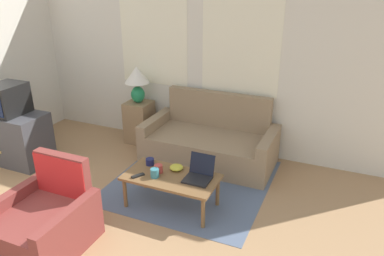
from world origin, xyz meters
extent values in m
cube|color=silver|center=(0.00, 3.96, 1.30)|extent=(6.36, 0.05, 2.60)
cube|color=white|center=(-0.75, 3.93, 1.55)|extent=(1.10, 0.01, 1.30)
cube|color=white|center=(0.59, 3.93, 1.55)|extent=(1.10, 0.01, 1.30)
cube|color=slate|center=(0.35, 2.84, 0.00)|extent=(1.90, 1.95, 0.01)
cube|color=#937A5B|center=(0.35, 3.43, 0.20)|extent=(1.53, 0.89, 0.41)
cube|color=#937A5B|center=(0.35, 3.82, 0.46)|extent=(1.53, 0.12, 0.92)
cube|color=#937A5B|center=(-0.49, 3.43, 0.28)|extent=(0.14, 0.89, 0.56)
cube|color=#937A5B|center=(1.18, 3.43, 0.28)|extent=(0.14, 0.89, 0.56)
cube|color=brown|center=(-0.49, 1.13, 0.20)|extent=(0.62, 0.85, 0.40)
cube|color=brown|center=(-0.49, 1.51, 0.42)|extent=(0.62, 0.10, 0.85)
cube|color=brown|center=(-0.85, 1.13, 0.26)|extent=(0.10, 0.85, 0.52)
cube|color=brown|center=(-0.13, 1.13, 0.26)|extent=(0.10, 0.85, 0.52)
cube|color=red|center=(-0.49, 1.45, 0.52)|extent=(0.61, 0.01, 0.61)
cube|color=#424247|center=(-2.16, 2.39, 0.36)|extent=(0.94, 0.53, 0.72)
sphere|color=tan|center=(-2.16, 2.12, 0.25)|extent=(0.04, 0.04, 0.04)
cube|color=black|center=(-2.16, 2.39, 0.92)|extent=(0.41, 0.47, 0.41)
cube|color=#937551|center=(-0.91, 3.67, 0.32)|extent=(0.38, 0.38, 0.65)
ellipsoid|color=#1E8451|center=(-0.91, 3.67, 0.78)|extent=(0.21, 0.21, 0.25)
cylinder|color=tan|center=(-0.91, 3.67, 0.93)|extent=(0.02, 0.02, 0.06)
cone|color=white|center=(-0.91, 3.67, 1.09)|extent=(0.37, 0.37, 0.25)
cube|color=brown|center=(0.35, 2.26, 0.38)|extent=(1.06, 0.55, 0.03)
cylinder|color=brown|center=(-0.13, 2.03, 0.18)|extent=(0.04, 0.04, 0.36)
cylinder|color=brown|center=(0.83, 2.03, 0.18)|extent=(0.04, 0.04, 0.36)
cylinder|color=brown|center=(-0.13, 2.48, 0.18)|extent=(0.04, 0.04, 0.36)
cylinder|color=brown|center=(0.83, 2.48, 0.18)|extent=(0.04, 0.04, 0.36)
cube|color=black|center=(0.65, 2.28, 0.40)|extent=(0.29, 0.24, 0.02)
cube|color=black|center=(0.65, 2.43, 0.53)|extent=(0.29, 0.07, 0.23)
cylinder|color=#B23D38|center=(0.18, 2.28, 0.44)|extent=(0.09, 0.09, 0.09)
cylinder|color=#191E4C|center=(0.00, 2.40, 0.43)|extent=(0.10, 0.10, 0.08)
cylinder|color=teal|center=(0.19, 2.17, 0.44)|extent=(0.10, 0.10, 0.10)
ellipsoid|color=gold|center=(0.34, 2.41, 0.42)|extent=(0.16, 0.16, 0.06)
cube|color=black|center=(0.01, 2.10, 0.40)|extent=(0.12, 0.15, 0.02)
camera|label=1|loc=(2.01, -0.99, 2.51)|focal=35.00mm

